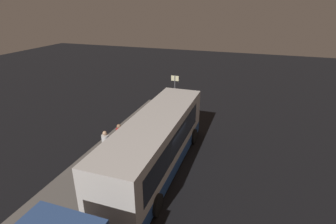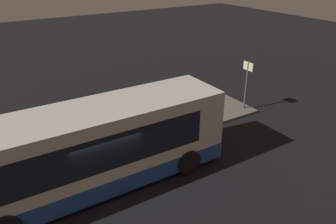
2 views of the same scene
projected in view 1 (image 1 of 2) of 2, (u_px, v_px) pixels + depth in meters
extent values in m
plane|color=black|center=(163.00, 167.00, 15.08)|extent=(80.00, 80.00, 0.00)
cube|color=#605B56|center=(112.00, 156.00, 16.04)|extent=(20.00, 3.42, 0.13)
cube|color=silver|center=(156.00, 143.00, 14.34)|extent=(10.48, 2.49, 3.00)
cube|color=#23478C|center=(157.00, 161.00, 14.78)|extent=(10.43, 2.51, 0.70)
cube|color=black|center=(154.00, 139.00, 13.97)|extent=(8.59, 2.52, 1.32)
cube|color=black|center=(183.00, 103.00, 18.76)|extent=(0.06, 2.19, 1.92)
sphere|color=#F9E58C|center=(174.00, 121.00, 19.56)|extent=(0.24, 0.24, 0.24)
sphere|color=#F9E58C|center=(191.00, 123.00, 19.15)|extent=(0.24, 0.24, 0.24)
cylinder|color=black|center=(158.00, 131.00, 18.27)|extent=(1.01, 0.30, 1.01)
cylinder|color=black|center=(193.00, 136.00, 17.53)|extent=(1.01, 0.30, 1.01)
cylinder|color=black|center=(107.00, 193.00, 12.32)|extent=(1.01, 0.30, 1.01)
cylinder|color=black|center=(156.00, 205.00, 11.58)|extent=(1.01, 0.30, 1.01)
cylinder|color=#2D2D33|center=(120.00, 145.00, 16.40)|extent=(0.37, 0.37, 0.84)
cylinder|color=#BF3333|center=(120.00, 134.00, 16.10)|extent=(0.52, 0.52, 0.73)
sphere|color=#9E7051|center=(119.00, 126.00, 15.91)|extent=(0.27, 0.27, 0.27)
cube|color=maroon|center=(115.00, 138.00, 16.22)|extent=(0.31, 0.23, 0.24)
cylinder|color=#2D2D33|center=(107.00, 151.00, 15.72)|extent=(0.38, 0.38, 0.80)
cylinder|color=silver|center=(105.00, 140.00, 15.43)|extent=(0.54, 0.54, 0.69)
sphere|color=tan|center=(105.00, 133.00, 15.25)|extent=(0.26, 0.26, 0.26)
cube|color=beige|center=(117.00, 153.00, 15.74)|extent=(0.36, 0.23, 0.61)
cylinder|color=black|center=(116.00, 147.00, 15.58)|extent=(0.02, 0.02, 0.24)
cylinder|color=#4C4C51|center=(175.00, 90.00, 23.53)|extent=(0.10, 0.10, 2.76)
cube|color=beige|center=(175.00, 78.00, 23.10)|extent=(0.04, 0.69, 0.46)
cylinder|color=#2D4C33|center=(143.00, 140.00, 17.15)|extent=(0.44, 0.44, 0.65)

